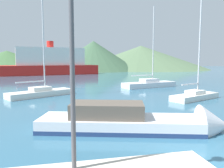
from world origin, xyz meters
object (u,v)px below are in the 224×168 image
sailboat_inner (41,92)px  sailboat_middle (195,94)px  streetlamp (71,23)px  motorboat_near (139,122)px  ferry_distant (51,63)px  sailboat_outer (149,84)px

sailboat_inner → sailboat_middle: size_ratio=0.87×
streetlamp → motorboat_near: streetlamp is taller
streetlamp → sailboat_inner: (-2.53, 15.63, -3.73)m
streetlamp → sailboat_inner: bearing=99.2°
ferry_distant → motorboat_near: bearing=-93.7°
streetlamp → sailboat_outer: (10.03, 20.41, -3.71)m
motorboat_near → sailboat_outer: size_ratio=0.91×
sailboat_outer → streetlamp: bearing=-132.3°
streetlamp → ferry_distant: ferry_distant is taller
streetlamp → motorboat_near: 6.45m
sailboat_inner → sailboat_middle: bearing=-51.1°
streetlamp → sailboat_middle: bearing=46.7°
streetlamp → motorboat_near: bearing=53.1°
sailboat_inner → ferry_distant: size_ratio=0.43×
streetlamp → sailboat_outer: 23.04m
motorboat_near → sailboat_middle: 10.23m
sailboat_inner → motorboat_near: bearing=-96.1°
motorboat_near → ferry_distant: ferry_distant is taller
sailboat_middle → ferry_distant: 41.07m
streetlamp → sailboat_middle: 15.85m
motorboat_near → sailboat_middle: size_ratio=0.79×
streetlamp → sailboat_inner: 16.26m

